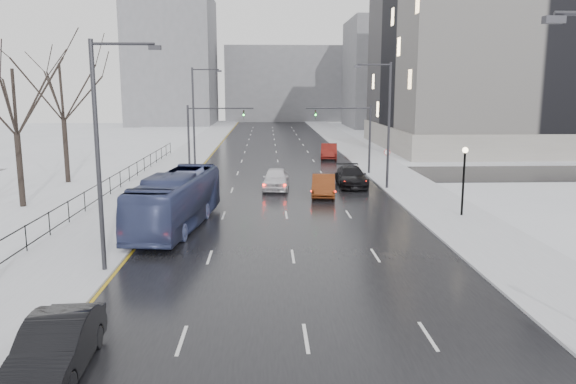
{
  "coord_description": "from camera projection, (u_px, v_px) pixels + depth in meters",
  "views": [
    {
      "loc": [
        -1.23,
        -3.95,
        8.0
      ],
      "look_at": [
        -0.09,
        25.75,
        2.5
      ],
      "focal_mm": 35.0,
      "sensor_mm": 36.0,
      "label": 1
    }
  ],
  "objects": [
    {
      "name": "bus",
      "position": [
        176.0,
        200.0,
        32.33
      ],
      "size": [
        4.1,
        11.7,
        3.19
      ],
      "primitive_type": "imported",
      "rotation": [
        0.0,
        0.0,
        -0.13
      ],
      "color": "#38426E",
      "rests_on": "road"
    },
    {
      "name": "sedan_right_distant",
      "position": [
        329.0,
        151.0,
        64.39
      ],
      "size": [
        2.39,
        5.36,
        1.71
      ],
      "primitive_type": "imported",
      "rotation": [
        0.0,
        0.0,
        -0.11
      ],
      "color": "maroon",
      "rests_on": "road"
    },
    {
      "name": "iron_fence",
      "position": [
        74.0,
        206.0,
        34.21
      ],
      "size": [
        0.06,
        70.0,
        1.3
      ],
      "color": "black",
      "rests_on": "sidewalk_left"
    },
    {
      "name": "mast_signal_left",
      "position": [
        200.0,
        131.0,
        51.52
      ],
      "size": [
        6.1,
        0.33,
        6.5
      ],
      "color": "#2D2D33",
      "rests_on": "ground"
    },
    {
      "name": "sidewalk_left",
      "position": [
        185.0,
        159.0,
        63.93
      ],
      "size": [
        5.0,
        150.0,
        0.16
      ],
      "primitive_type": "cube",
      "color": "silver",
      "rests_on": "ground"
    },
    {
      "name": "bldg_far_center",
      "position": [
        287.0,
        84.0,
        141.46
      ],
      "size": [
        30.0,
        18.0,
        18.0
      ],
      "primitive_type": "cube",
      "color": "slate",
      "rests_on": "ground"
    },
    {
      "name": "tree_park_e",
      "position": [
        68.0,
        183.0,
        47.93
      ],
      "size": [
        9.45,
        9.45,
        13.5
      ],
      "primitive_type": null,
      "color": "black",
      "rests_on": "ground"
    },
    {
      "name": "cross_road",
      "position": [
        280.0,
        175.0,
        52.55
      ],
      "size": [
        130.0,
        10.0,
        0.04
      ],
      "primitive_type": "cube",
      "color": "black",
      "rests_on": "ground"
    },
    {
      "name": "park_strip",
      "position": [
        101.0,
        159.0,
        63.57
      ],
      "size": [
        14.0,
        150.0,
        0.12
      ],
      "primitive_type": "cube",
      "color": "white",
      "rests_on": "ground"
    },
    {
      "name": "tree_park_d",
      "position": [
        23.0,
        208.0,
        38.12
      ],
      "size": [
        8.75,
        8.75,
        12.5
      ],
      "primitive_type": null,
      "color": "black",
      "rests_on": "ground"
    },
    {
      "name": "streetlight_l_near",
      "position": [
        103.0,
        146.0,
        23.71
      ],
      "size": [
        2.95,
        0.25,
        10.0
      ],
      "color": "#2D2D33",
      "rests_on": "ground"
    },
    {
      "name": "lamppost_r_mid",
      "position": [
        464.0,
        171.0,
        34.74
      ],
      "size": [
        0.36,
        0.36,
        4.28
      ],
      "color": "black",
      "rests_on": "sidewalk_right"
    },
    {
      "name": "sedan_left_near",
      "position": [
        56.0,
        347.0,
        15.79
      ],
      "size": [
        1.94,
        4.97,
        1.61
      ],
      "primitive_type": "imported",
      "rotation": [
        0.0,
        0.0,
        0.05
      ],
      "color": "black",
      "rests_on": "road"
    },
    {
      "name": "civic_building",
      "position": [
        535.0,
        64.0,
        75.41
      ],
      "size": [
        41.0,
        31.0,
        24.8
      ],
      "color": "gray",
      "rests_on": "ground"
    },
    {
      "name": "sedan_right_near",
      "position": [
        324.0,
        185.0,
        42.09
      ],
      "size": [
        2.21,
        5.02,
        1.6
      ],
      "primitive_type": "imported",
      "rotation": [
        0.0,
        0.0,
        -0.11
      ],
      "color": "maroon",
      "rests_on": "road"
    },
    {
      "name": "sedan_center_near",
      "position": [
        276.0,
        179.0,
        44.79
      ],
      "size": [
        2.36,
        5.16,
        1.72
      ],
      "primitive_type": "imported",
      "rotation": [
        0.0,
        0.0,
        -0.07
      ],
      "color": "silver",
      "rests_on": "road"
    },
    {
      "name": "streetlight_l_far",
      "position": [
        196.0,
        113.0,
        55.15
      ],
      "size": [
        2.95,
        0.25,
        10.0
      ],
      "color": "#2D2D33",
      "rests_on": "ground"
    },
    {
      "name": "no_uturn_sign",
      "position": [
        387.0,
        155.0,
        48.55
      ],
      "size": [
        0.6,
        0.06,
        2.7
      ],
      "color": "#2D2D33",
      "rests_on": "sidewalk_right"
    },
    {
      "name": "mast_signal_right",
      "position": [
        359.0,
        131.0,
        52.08
      ],
      "size": [
        6.1,
        0.33,
        6.5
      ],
      "color": "#2D2D33",
      "rests_on": "ground"
    },
    {
      "name": "bldg_far_left",
      "position": [
        173.0,
        61.0,
        124.82
      ],
      "size": [
        18.0,
        22.0,
        28.0
      ],
      "primitive_type": "cube",
      "color": "slate",
      "rests_on": "ground"
    },
    {
      "name": "road",
      "position": [
        277.0,
        159.0,
        64.34
      ],
      "size": [
        16.0,
        150.0,
        0.04
      ],
      "primitive_type": "cube",
      "color": "black",
      "rests_on": "ground"
    },
    {
      "name": "sedan_right_far",
      "position": [
        351.0,
        177.0,
        46.18
      ],
      "size": [
        2.28,
        5.58,
        1.62
      ],
      "primitive_type": "imported",
      "rotation": [
        0.0,
        0.0,
        -0.0
      ],
      "color": "black",
      "rests_on": "road"
    },
    {
      "name": "bldg_far_right",
      "position": [
        406.0,
        74.0,
        117.43
      ],
      "size": [
        24.0,
        20.0,
        22.0
      ],
      "primitive_type": "cube",
      "color": "slate",
      "rests_on": "ground"
    },
    {
      "name": "sidewalk_right",
      "position": [
        368.0,
        158.0,
        64.72
      ],
      "size": [
        5.0,
        150.0,
        0.16
      ],
      "primitive_type": "cube",
      "color": "silver",
      "rests_on": "ground"
    },
    {
      "name": "streetlight_r_mid",
      "position": [
        386.0,
        119.0,
        43.97
      ],
      "size": [
        2.95,
        0.25,
        10.0
      ],
      "color": "#2D2D33",
      "rests_on": "ground"
    }
  ]
}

